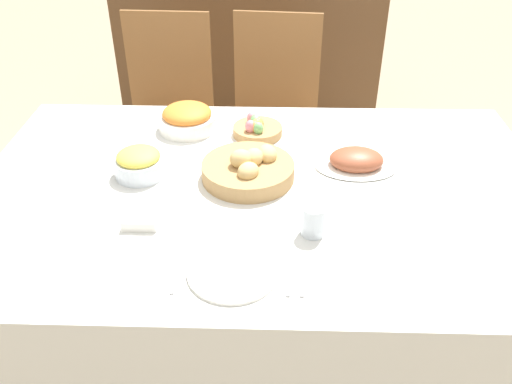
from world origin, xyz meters
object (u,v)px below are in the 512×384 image
at_px(chair_far_center, 274,117).
at_px(fork, 177,271).
at_px(butter_dish, 141,222).
at_px(knife, 288,273).
at_px(sideboard, 250,62).
at_px(bread_basket, 249,169).
at_px(spoon, 300,274).
at_px(pineapple_bowl, 139,163).
at_px(drinking_cup, 314,220).
at_px(ham_platter, 356,161).
at_px(carrot_bowl, 187,118).
at_px(chair_far_left, 169,116).
at_px(dinner_plate, 233,271).
at_px(egg_basket, 257,128).

relative_size(chair_far_center, fork, 6.15).
bearing_deg(butter_dish, knife, -24.32).
height_order(sideboard, bread_basket, sideboard).
bearing_deg(fork, spoon, 1.43).
height_order(pineapple_bowl, drinking_cup, pineapple_bowl).
bearing_deg(pineapple_bowl, bread_basket, -1.82).
bearing_deg(knife, bread_basket, 106.22).
xyz_separation_m(ham_platter, spoon, (-0.21, -0.54, -0.02)).
relative_size(ham_platter, carrot_bowl, 1.29).
height_order(ham_platter, fork, ham_platter).
distance_m(knife, spoon, 0.03).
distance_m(chair_far_left, sideboard, 0.95).
bearing_deg(pineapple_bowl, spoon, -42.49).
xyz_separation_m(dinner_plate, drinking_cup, (0.22, 0.17, 0.04)).
distance_m(chair_far_left, spoon, 1.52).
bearing_deg(pineapple_bowl, butter_dish, -78.05).
xyz_separation_m(ham_platter, fork, (-0.53, -0.54, -0.02)).
distance_m(knife, drinking_cup, 0.19).
distance_m(bread_basket, butter_dish, 0.40).
distance_m(bread_basket, fork, 0.49).
distance_m(spoon, butter_dish, 0.49).
bearing_deg(bread_basket, butter_dish, -138.65).
height_order(carrot_bowl, dinner_plate, carrot_bowl).
xyz_separation_m(ham_platter, dinner_plate, (-0.39, -0.54, -0.02)).
distance_m(ham_platter, fork, 0.76).
xyz_separation_m(chair_far_center, spoon, (0.06, -1.38, 0.23)).
height_order(chair_far_left, butter_dish, chair_far_left).
height_order(ham_platter, drinking_cup, drinking_cup).
bearing_deg(egg_basket, ham_platter, -32.44).
xyz_separation_m(egg_basket, ham_platter, (0.34, -0.22, -0.01)).
xyz_separation_m(egg_basket, spoon, (0.13, -0.76, -0.03)).
distance_m(bread_basket, drinking_cup, 0.35).
distance_m(pineapple_bowl, spoon, 0.70).
xyz_separation_m(knife, spoon, (0.03, 0.00, 0.00)).
height_order(chair_far_left, fork, chair_far_left).
height_order(bread_basket, pineapple_bowl, bread_basket).
bearing_deg(chair_far_center, fork, -95.42).
distance_m(chair_far_center, knife, 1.40).
bearing_deg(fork, dinner_plate, 1.43).
relative_size(carrot_bowl, butter_dish, 2.18).
xyz_separation_m(chair_far_left, fork, (0.27, -1.38, 0.23)).
relative_size(fork, spoon, 1.00).
relative_size(sideboard, dinner_plate, 6.56).
relative_size(chair_far_left, ham_platter, 3.65).
height_order(chair_far_left, drinking_cup, chair_far_left).
height_order(knife, drinking_cup, drinking_cup).
relative_size(chair_far_center, drinking_cup, 11.07).
bearing_deg(carrot_bowl, sideboard, 82.97).
relative_size(carrot_bowl, spoon, 1.31).
bearing_deg(bread_basket, dinner_plate, -92.97).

